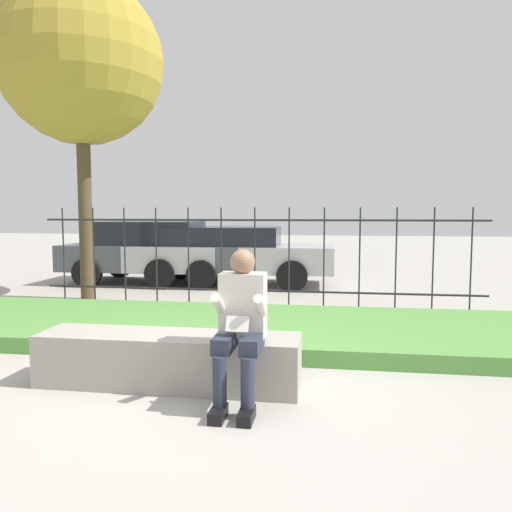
{
  "coord_description": "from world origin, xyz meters",
  "views": [
    {
      "loc": [
        1.21,
        -4.29,
        1.59
      ],
      "look_at": [
        0.11,
        2.93,
        0.94
      ],
      "focal_mm": 35.0,
      "sensor_mm": 36.0,
      "label": 1
    }
  ],
  "objects_px": {
    "person_seated_reader": "(241,320)",
    "car_parked_left": "(155,250)",
    "stone_bench": "(169,362)",
    "car_parked_center": "(230,253)",
    "tree_behind_fence": "(81,63)"
  },
  "relations": [
    {
      "from": "person_seated_reader",
      "to": "car_parked_left",
      "type": "height_order",
      "value": "car_parked_left"
    },
    {
      "from": "tree_behind_fence",
      "to": "person_seated_reader",
      "type": "bearing_deg",
      "value": -50.55
    },
    {
      "from": "stone_bench",
      "to": "car_parked_left",
      "type": "distance_m",
      "value": 6.84
    },
    {
      "from": "stone_bench",
      "to": "car_parked_center",
      "type": "height_order",
      "value": "car_parked_center"
    },
    {
      "from": "stone_bench",
      "to": "car_parked_center",
      "type": "relative_size",
      "value": 0.54
    },
    {
      "from": "stone_bench",
      "to": "car_parked_left",
      "type": "xyz_separation_m",
      "value": [
        -2.46,
        6.37,
        0.52
      ]
    },
    {
      "from": "car_parked_left",
      "to": "tree_behind_fence",
      "type": "height_order",
      "value": "tree_behind_fence"
    },
    {
      "from": "car_parked_center",
      "to": "stone_bench",
      "type": "bearing_deg",
      "value": -85.17
    },
    {
      "from": "stone_bench",
      "to": "car_parked_left",
      "type": "relative_size",
      "value": 0.6
    },
    {
      "from": "person_seated_reader",
      "to": "car_parked_left",
      "type": "distance_m",
      "value": 7.41
    },
    {
      "from": "person_seated_reader",
      "to": "car_parked_center",
      "type": "distance_m",
      "value": 6.83
    },
    {
      "from": "car_parked_center",
      "to": "tree_behind_fence",
      "type": "height_order",
      "value": "tree_behind_fence"
    },
    {
      "from": "car_parked_center",
      "to": "tree_behind_fence",
      "type": "xyz_separation_m",
      "value": [
        -2.18,
        -2.24,
        3.49
      ]
    },
    {
      "from": "car_parked_left",
      "to": "car_parked_center",
      "type": "bearing_deg",
      "value": -1.05
    },
    {
      "from": "car_parked_center",
      "to": "car_parked_left",
      "type": "bearing_deg",
      "value": 177.77
    }
  ]
}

